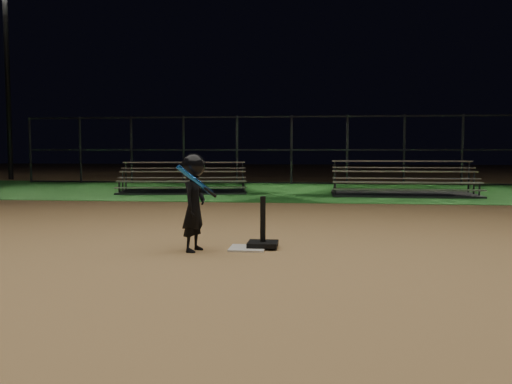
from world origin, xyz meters
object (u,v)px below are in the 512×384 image
object	(u,v)px
child_batter	(194,200)
light_pole_left	(6,61)
bleacher_right	(403,188)
batting_tee	(263,238)
bleacher_left	(183,186)
home_plate	(248,248)

from	to	relation	value
child_batter	light_pole_left	distance (m)	19.42
child_batter	bleacher_right	bearing A→B (deg)	-10.37
bleacher_right	light_pole_left	size ratio (longest dim) A/B	0.47
batting_tee	bleacher_left	world-z (taller)	bleacher_left
bleacher_left	bleacher_right	bearing A→B (deg)	-11.57
bleacher_right	home_plate	bearing A→B (deg)	-110.41
home_plate	bleacher_left	world-z (taller)	bleacher_left
child_batter	bleacher_right	size ratio (longest dim) A/B	0.31
home_plate	child_batter	bearing A→B (deg)	-162.20
home_plate	batting_tee	bearing A→B (deg)	27.40
home_plate	child_batter	xyz separation A→B (m)	(-0.64, -0.21, 0.63)
child_batter	light_pole_left	size ratio (longest dim) A/B	0.15
home_plate	light_pole_left	size ratio (longest dim) A/B	0.05
batting_tee	bleacher_left	distance (m)	9.23
batting_tee	bleacher_left	bearing A→B (deg)	110.12
batting_tee	child_batter	distance (m)	1.02
bleacher_right	child_batter	bearing A→B (deg)	-113.56
home_plate	batting_tee	world-z (taller)	batting_tee
bleacher_left	light_pole_left	distance (m)	11.92
home_plate	bleacher_left	size ratio (longest dim) A/B	0.12
light_pole_left	bleacher_left	bearing A→B (deg)	-34.46
child_batter	home_plate	bearing A→B (deg)	-58.29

